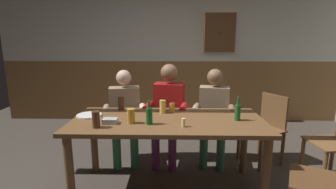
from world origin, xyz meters
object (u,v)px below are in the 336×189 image
person_2 (214,112)px  pint_glass_0 (172,107)px  wall_dart_cabinet (220,33)px  chair_empty_near_right (332,181)px  dining_table (168,129)px  person_0 (125,112)px  condiment_caddy (110,121)px  plate_0 (89,115)px  pint_glass_1 (131,116)px  pint_glass_4 (163,107)px  pint_glass_3 (96,119)px  pint_glass_2 (121,103)px  person_1 (168,109)px  table_candle (183,123)px  bottle_0 (149,115)px  chair_empty_far_end (266,126)px  bottle_1 (238,112)px

person_2 → pint_glass_0: size_ratio=11.25×
wall_dart_cabinet → chair_empty_near_right: bearing=-82.1°
dining_table → person_2: bearing=49.7°
person_0 → condiment_caddy: size_ratio=8.51×
plate_0 → wall_dart_cabinet: wall_dart_cabinet is taller
pint_glass_0 → pint_glass_1: bearing=-135.1°
pint_glass_0 → pint_glass_4: (-0.10, -0.03, 0.02)m
pint_glass_4 → pint_glass_3: bearing=-139.8°
plate_0 → pint_glass_4: bearing=9.7°
dining_table → pint_glass_4: bearing=105.1°
chair_empty_near_right → pint_glass_2: bearing=87.8°
dining_table → chair_empty_near_right: bearing=-25.5°
person_1 → table_candle: bearing=109.5°
person_1 → pint_glass_4: size_ratio=8.77×
dining_table → person_0: bearing=130.5°
person_0 → pint_glass_3: 0.96m
bottle_0 → pint_glass_2: (-0.37, 0.51, -0.01)m
chair_empty_near_right → pint_glass_1: size_ratio=6.17×
chair_empty_near_right → chair_empty_far_end: same height
bottle_1 → pint_glass_3: bearing=-169.5°
dining_table → person_0: 0.88m
bottle_1 → pint_glass_1: bearing=-173.9°
chair_empty_near_right → pint_glass_2: size_ratio=5.54×
person_0 → chair_empty_near_right: person_0 is taller
pint_glass_2 → pint_glass_4: bearing=-14.2°
bottle_0 → person_1: bearing=79.0°
chair_empty_far_end → plate_0: chair_empty_far_end is taller
table_candle → person_0: bearing=128.8°
person_2 → bottle_1: 0.73m
pint_glass_0 → pint_glass_3: (-0.69, -0.53, 0.02)m
plate_0 → pint_glass_0: size_ratio=2.44×
pint_glass_1 → condiment_caddy: bearing=-174.8°
chair_empty_far_end → bottle_1: bottle_1 is taller
person_1 → pint_glass_4: person_1 is taller
condiment_caddy → bottle_0: (0.38, -0.01, 0.06)m
pint_glass_3 → pint_glass_4: size_ratio=1.07×
person_0 → condiment_caddy: person_0 is taller
pint_glass_0 → pint_glass_2: size_ratio=0.68×
dining_table → condiment_caddy: condiment_caddy is taller
dining_table → table_candle: (0.15, -0.23, 0.14)m
person_0 → chair_empty_far_end: person_0 is taller
chair_empty_near_right → bottle_1: size_ratio=3.70×
person_2 → pint_glass_2: size_ratio=7.60×
bottle_1 → dining_table: bearing=178.4°
chair_empty_far_end → table_candle: bearing=101.0°
person_2 → chair_empty_near_right: person_2 is taller
bottle_1 → pint_glass_2: bottle_1 is taller
table_candle → pint_glass_0: 0.50m
table_candle → bottle_0: (-0.32, 0.07, 0.05)m
table_candle → pint_glass_2: 0.91m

